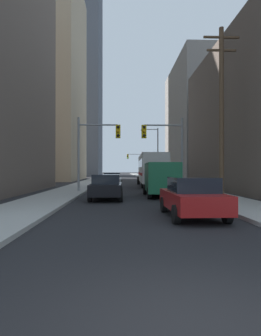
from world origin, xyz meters
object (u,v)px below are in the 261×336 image
(city_bus, at_px, (151,169))
(traffic_signal_near_left, at_px, (97,142))
(cargo_van_green, at_px, (161,177))
(sedan_black, at_px, (106,187))
(traffic_signal_far_right, at_px, (135,160))
(traffic_signal_near_right, at_px, (165,142))
(sedan_white, at_px, (112,180))
(sedan_red, at_px, (192,197))

(city_bus, distance_m, traffic_signal_near_left, 10.09)
(city_bus, relative_size, cargo_van_green, 2.19)
(sedan_black, height_order, traffic_signal_far_right, traffic_signal_far_right)
(city_bus, height_order, traffic_signal_near_right, traffic_signal_near_right)
(sedan_white, bearing_deg, traffic_signal_near_right, -55.93)
(sedan_red, height_order, sedan_black, same)
(traffic_signal_near_left, xyz_separation_m, traffic_signal_far_right, (5.36, 43.17, 0.01))
(cargo_van_green, relative_size, sedan_red, 1.25)
(city_bus, relative_size, traffic_signal_near_left, 1.93)
(cargo_van_green, distance_m, traffic_signal_near_left, 6.52)
(city_bus, bearing_deg, sedan_white, -157.00)
(traffic_signal_near_left, distance_m, traffic_signal_near_right, 5.46)
(cargo_van_green, bearing_deg, traffic_signal_near_left, 141.56)
(traffic_signal_near_left, distance_m, traffic_signal_far_right, 43.50)
(sedan_black, bearing_deg, traffic_signal_far_right, 84.94)
(city_bus, distance_m, sedan_black, 14.58)
(sedan_white, distance_m, traffic_signal_far_right, 37.04)
(cargo_van_green, xyz_separation_m, traffic_signal_near_right, (0.82, 3.68, 2.74))
(sedan_white, bearing_deg, cargo_van_green, -70.62)
(city_bus, height_order, sedan_black, city_bus)
(traffic_signal_near_left, relative_size, traffic_signal_near_right, 1.00)
(traffic_signal_near_right, height_order, traffic_signal_far_right, same)
(sedan_black, height_order, sedan_white, same)
(city_bus, bearing_deg, traffic_signal_near_right, -88.86)
(city_bus, xyz_separation_m, cargo_van_green, (-0.66, -12.01, -0.64))
(sedan_red, xyz_separation_m, traffic_signal_near_left, (-4.60, 12.22, 3.25))
(sedan_red, xyz_separation_m, traffic_signal_near_right, (0.85, 12.22, 3.25))
(sedan_black, distance_m, sedan_white, 12.09)
(cargo_van_green, distance_m, traffic_signal_near_right, 4.66)
(cargo_van_green, relative_size, traffic_signal_far_right, 0.88)
(sedan_black, distance_m, traffic_signal_far_right, 49.04)
(sedan_red, relative_size, traffic_signal_far_right, 0.70)
(cargo_van_green, height_order, sedan_red, cargo_van_green)
(sedan_black, height_order, traffic_signal_near_left, traffic_signal_near_left)
(sedan_white, xyz_separation_m, traffic_signal_near_left, (-1.04, -6.53, 3.25))
(sedan_red, distance_m, traffic_signal_near_left, 13.46)
(city_bus, bearing_deg, traffic_signal_far_right, 89.88)
(city_bus, xyz_separation_m, sedan_black, (-4.25, -13.90, -1.16))
(cargo_van_green, height_order, traffic_signal_near_right, traffic_signal_near_right)
(sedan_red, distance_m, traffic_signal_near_right, 12.68)
(cargo_van_green, distance_m, sedan_red, 8.56)
(traffic_signal_near_left, bearing_deg, traffic_signal_near_right, -0.00)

